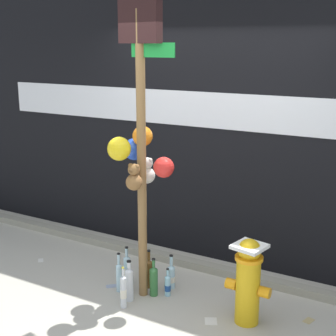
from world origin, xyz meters
name	(u,v)px	position (x,y,z in m)	size (l,w,h in m)	color
ground_plane	(149,312)	(0.00, 0.00, 0.00)	(14.00, 14.00, 0.00)	#ADA899
building_wall	(218,120)	(0.00, 1.41, 1.54)	(10.00, 0.21, 3.08)	black
curb_strip	(199,265)	(0.00, 1.00, 0.04)	(8.00, 0.12, 0.08)	gray
memorial_post	(140,133)	(-0.24, 0.25, 1.56)	(0.59, 0.51, 2.69)	olive
fire_hydrant	(248,279)	(0.81, 0.28, 0.40)	(0.39, 0.29, 0.76)	gold
bottle_0	(119,276)	(-0.45, 0.18, 0.16)	(0.06, 0.06, 0.40)	#B2DBEA
bottle_1	(171,276)	(-0.05, 0.49, 0.12)	(0.08, 0.08, 0.35)	#B2DBEA
bottle_2	(168,285)	(-0.01, 0.34, 0.10)	(0.06, 0.06, 0.28)	#93CCE0
bottle_3	(123,291)	(-0.25, -0.05, 0.16)	(0.06, 0.06, 0.40)	silver
bottle_4	(127,269)	(-0.49, 0.37, 0.15)	(0.07, 0.07, 0.38)	#B2DBEA
bottle_5	(129,283)	(-0.27, 0.09, 0.17)	(0.08, 0.08, 0.40)	silver
bottle_6	(154,280)	(-0.12, 0.28, 0.15)	(0.08, 0.08, 0.38)	#337038
bottle_7	(129,281)	(-0.37, 0.22, 0.11)	(0.06, 0.06, 0.27)	#93CCE0
bottle_8	(149,272)	(-0.25, 0.39, 0.16)	(0.07, 0.07, 0.39)	brown
litter_0	(309,320)	(1.28, 0.56, 0.00)	(0.10, 0.07, 0.01)	tan
litter_1	(41,260)	(-1.61, 0.32, 0.00)	(0.09, 0.06, 0.01)	silver
litter_2	(211,321)	(0.54, 0.13, 0.00)	(0.10, 0.12, 0.01)	silver
litter_3	(113,286)	(-0.57, 0.23, 0.00)	(0.13, 0.07, 0.01)	#8C99B2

